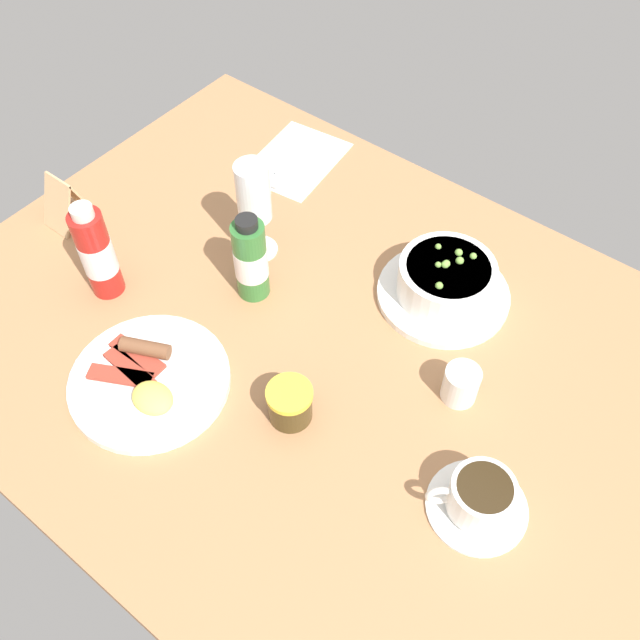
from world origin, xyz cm
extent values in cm
cube|color=#A8754C|center=(0.00, 0.00, -1.50)|extent=(110.00, 84.00, 3.00)
cylinder|color=white|center=(-11.15, -18.63, 0.60)|extent=(19.95, 19.95, 1.20)
cylinder|color=white|center=(-11.15, -18.63, 4.00)|extent=(14.31, 14.31, 5.60)
cylinder|color=beige|center=(-11.15, -18.63, 6.00)|extent=(12.31, 12.31, 1.60)
sphere|color=#77A945|center=(-11.84, -20.46, 6.90)|extent=(1.21, 1.21, 1.21)
sphere|color=#77A945|center=(-12.04, -14.54, 6.90)|extent=(1.12, 1.12, 1.12)
sphere|color=#77A945|center=(-10.58, -18.47, 6.90)|extent=(1.15, 1.15, 1.15)
sphere|color=#77A945|center=(-7.89, -20.94, 6.90)|extent=(0.93, 0.93, 0.93)
sphere|color=#77A945|center=(-10.63, -18.76, 6.90)|extent=(1.14, 1.14, 1.14)
sphere|color=#77A945|center=(-9.79, -17.86, 6.90)|extent=(0.91, 0.91, 0.91)
sphere|color=#77A945|center=(-10.90, -21.75, 6.90)|extent=(1.16, 1.16, 1.16)
sphere|color=#77A945|center=(-12.93, -22.45, 6.90)|extent=(1.03, 1.03, 1.03)
cube|color=white|center=(26.53, -29.75, 0.15)|extent=(15.55, 19.77, 0.30)
cube|color=silver|center=(25.33, -30.75, 0.55)|extent=(2.90, 14.04, 0.50)
cube|color=silver|center=(25.33, -22.95, 0.55)|extent=(2.62, 3.84, 0.40)
cube|color=silver|center=(28.13, -30.75, 0.55)|extent=(2.58, 13.03, 0.50)
ellipsoid|color=silver|center=(28.13, -23.75, 0.60)|extent=(2.40, 4.00, 0.60)
cylinder|color=white|center=(-32.22, 7.55, 0.45)|extent=(12.49, 12.49, 0.90)
cylinder|color=white|center=(-32.22, 7.55, 3.43)|extent=(7.84, 7.84, 5.06)
cylinder|color=#302210|center=(-32.22, 7.55, 5.46)|extent=(6.67, 6.67, 1.00)
torus|color=white|center=(-28.37, 10.63, 3.68)|extent=(3.31, 2.87, 3.60)
cylinder|color=white|center=(-22.05, -4.97, 2.71)|extent=(4.86, 4.86, 5.42)
cone|color=white|center=(-24.08, -4.14, 4.77)|extent=(2.77, 2.45, 2.35)
cylinder|color=white|center=(17.29, -8.97, 0.20)|extent=(6.04, 6.04, 0.40)
cylinder|color=white|center=(17.29, -8.97, 3.86)|extent=(0.80, 0.80, 6.91)
cylinder|color=white|center=(17.29, -8.97, 12.13)|extent=(5.15, 5.15, 9.64)
cylinder|color=#EAE5C4|center=(17.29, -8.97, 10.69)|extent=(4.22, 4.22, 5.78)
cylinder|color=#413216|center=(-6.02, 11.40, 2.43)|extent=(5.86, 5.86, 4.86)
cylinder|color=yellow|center=(-6.02, 11.40, 5.26)|extent=(6.15, 6.15, 0.80)
cylinder|color=#337233|center=(12.21, -2.02, 6.71)|extent=(4.88, 4.88, 13.42)
cylinder|color=white|center=(12.21, -2.02, 6.44)|extent=(4.98, 4.98, 5.10)
cylinder|color=black|center=(12.21, -2.02, 14.16)|extent=(3.17, 3.17, 1.46)
cylinder|color=#B21E19|center=(30.04, 11.23, 7.51)|extent=(4.85, 4.85, 15.02)
cylinder|color=silver|center=(30.04, 11.23, 7.21)|extent=(4.94, 4.94, 5.71)
cylinder|color=silver|center=(30.04, 11.23, 15.82)|extent=(3.15, 3.15, 1.60)
cylinder|color=white|center=(12.30, 19.48, 0.70)|extent=(22.08, 22.08, 1.40)
cube|color=#A13828|center=(15.33, 20.11, 1.70)|extent=(9.17, 3.17, 0.60)
cube|color=#9E3828|center=(16.16, 17.94, 1.70)|extent=(9.04, 2.54, 0.60)
cube|color=#9C3828|center=(15.45, 21.71, 1.70)|extent=(9.10, 6.26, 0.60)
cylinder|color=brown|center=(15.61, 16.72, 2.60)|extent=(7.27, 4.95, 2.20)
ellipsoid|color=#F2D859|center=(8.99, 21.69, 2.40)|extent=(6.00, 4.80, 2.40)
cube|color=tan|center=(46.22, 6.59, 4.35)|extent=(5.88, 3.81, 8.85)
cube|color=tan|center=(46.22, 3.15, 4.35)|extent=(5.88, 3.81, 8.85)
camera|label=1|loc=(-38.41, 46.59, 81.72)|focal=39.42mm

